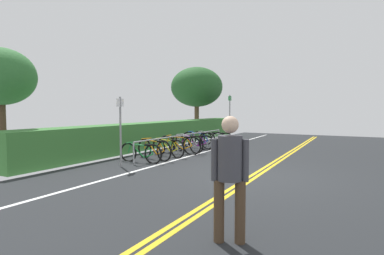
{
  "coord_description": "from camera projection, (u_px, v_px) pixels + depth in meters",
  "views": [
    {
      "loc": [
        -7.77,
        -2.35,
        1.75
      ],
      "look_at": [
        2.47,
        3.19,
        1.07
      ],
      "focal_mm": 28.64,
      "sensor_mm": 36.0,
      "label": 1
    }
  ],
  "objects": [
    {
      "name": "bicycle_1",
      "position": [
        154.0,
        149.0,
        10.75
      ],
      "size": [
        0.57,
        1.73,
        0.75
      ],
      "color": "black",
      "rests_on": "ground_plane"
    },
    {
      "name": "bike_lane_stripe_white",
      "position": [
        155.0,
        166.0,
        9.54
      ],
      "size": [
        26.56,
        0.12,
        0.0
      ],
      "primitive_type": "cube",
      "color": "white",
      "rests_on": "ground_plane"
    },
    {
      "name": "sign_post_far",
      "position": [
        230.0,
        114.0,
        16.4
      ],
      "size": [
        0.36,
        0.06,
        2.53
      ],
      "color": "gray",
      "rests_on": "ground_plane"
    },
    {
      "name": "centre_line_yellow_inner",
      "position": [
        257.0,
        176.0,
        8.0
      ],
      "size": [
        26.56,
        0.1,
        0.0
      ],
      "primitive_type": "cube",
      "color": "gold",
      "rests_on": "ground_plane"
    },
    {
      "name": "bicycle_4",
      "position": [
        187.0,
        143.0,
        12.6
      ],
      "size": [
        0.51,
        1.7,
        0.76
      ],
      "color": "black",
      "rests_on": "ground_plane"
    },
    {
      "name": "tree_mid",
      "position": [
        197.0,
        87.0,
        20.66
      ],
      "size": [
        3.48,
        3.48,
        4.61
      ],
      "color": "brown",
      "rests_on": "ground_plane"
    },
    {
      "name": "centre_line_yellow_outer",
      "position": [
        251.0,
        176.0,
        8.08
      ],
      "size": [
        26.56,
        0.1,
        0.0
      ],
      "primitive_type": "cube",
      "color": "gold",
      "rests_on": "ground_plane"
    },
    {
      "name": "bicycle_7",
      "position": [
        208.0,
        139.0,
        14.71
      ],
      "size": [
        0.46,
        1.77,
        0.74
      ],
      "color": "black",
      "rests_on": "ground_plane"
    },
    {
      "name": "tree_near_left",
      "position": [
        1.0,
        77.0,
        9.66
      ],
      "size": [
        2.12,
        2.12,
        3.7
      ],
      "color": "#473323",
      "rests_on": "ground_plane"
    },
    {
      "name": "sign_post_near",
      "position": [
        120.0,
        125.0,
        9.29
      ],
      "size": [
        0.36,
        0.09,
        2.14
      ],
      "color": "gray",
      "rests_on": "ground_plane"
    },
    {
      "name": "bicycle_5",
      "position": [
        194.0,
        142.0,
        13.34
      ],
      "size": [
        0.49,
        1.76,
        0.7
      ],
      "color": "black",
      "rests_on": "ground_plane"
    },
    {
      "name": "pedestrian",
      "position": [
        230.0,
        170.0,
        3.98
      ],
      "size": [
        0.32,
        0.47,
        1.67
      ],
      "color": "#4C3826",
      "rests_on": "ground_plane"
    },
    {
      "name": "bicycle_0",
      "position": [
        141.0,
        153.0,
        10.13
      ],
      "size": [
        0.46,
        1.66,
        0.69
      ],
      "color": "black",
      "rests_on": "ground_plane"
    },
    {
      "name": "hedge_backdrop",
      "position": [
        161.0,
        133.0,
        15.09
      ],
      "size": [
        15.8,
        1.15,
        1.15
      ],
      "primitive_type": "cube",
      "color": "#387533",
      "rests_on": "ground_plane"
    },
    {
      "name": "ground_plane",
      "position": [
        254.0,
        177.0,
        8.04
      ],
      "size": [
        29.51,
        10.57,
        0.05
      ],
      "primitive_type": "cube",
      "color": "#232628"
    },
    {
      "name": "bicycle_2",
      "position": [
        168.0,
        148.0,
        11.42
      ],
      "size": [
        0.53,
        1.65,
        0.71
      ],
      "color": "black",
      "rests_on": "ground_plane"
    },
    {
      "name": "bike_rack",
      "position": [
        186.0,
        138.0,
        12.7
      ],
      "size": [
        6.85,
        0.05,
        0.73
      ],
      "color": "#9EA0A5",
      "rests_on": "ground_plane"
    },
    {
      "name": "bicycle_8",
      "position": [
        216.0,
        139.0,
        15.15
      ],
      "size": [
        0.51,
        1.67,
        0.68
      ],
      "color": "black",
      "rests_on": "ground_plane"
    },
    {
      "name": "bicycle_3",
      "position": [
        179.0,
        145.0,
        12.03
      ],
      "size": [
        0.47,
        1.82,
        0.77
      ],
      "color": "black",
      "rests_on": "ground_plane"
    },
    {
      "name": "bicycle_6",
      "position": [
        198.0,
        140.0,
        13.98
      ],
      "size": [
        0.46,
        1.76,
        0.78
      ],
      "color": "black",
      "rests_on": "ground_plane"
    }
  ]
}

